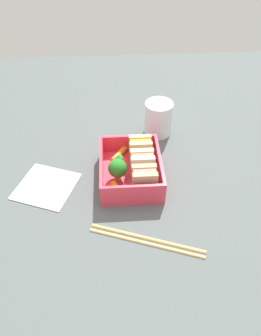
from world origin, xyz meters
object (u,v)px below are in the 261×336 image
Objects in this scene: broccoli_floret at (118,169)px; drinking_glass at (158,118)px; sandwich_center at (144,180)px; folded_napkin at (46,186)px; carrot_stick_left at (116,190)px; chopstick_pair at (146,240)px; carrot_stick_far_left at (119,154)px; sandwich_left at (140,149)px; sandwich_center_left at (142,163)px; strawberry_far_left at (119,162)px.

broccoli_floret is 19.70cm from drinking_glass.
sandwich_center is 0.47× the size of folded_napkin.
sandwich_center reaches higher than carrot_stick_left.
drinking_glass is (-31.40, 5.84, 3.77)cm from chopstick_pair.
drinking_glass is (-9.88, 9.77, 2.25)cm from carrot_stick_far_left.
sandwich_left is 1.00× the size of sandwich_center_left.
folded_napkin is at bearing -85.39° from sandwich_center_left.
chopstick_pair is at bearing 53.05° from folded_napkin.
chopstick_pair is 24.10cm from folded_napkin.
sandwich_center_left reaches higher than strawberry_far_left.
carrot_stick_left is 0.19× the size of chopstick_pair.
sandwich_left is 1.60× the size of strawberry_far_left.
chopstick_pair is 1.81× the size of folded_napkin.
drinking_glass is at bearing 161.18° from sandwich_center_left.
sandwich_center_left is at bearing 177.80° from chopstick_pair.
folded_napkin is at bearing -89.55° from broccoli_floret.
sandwich_left reaches higher than carrot_stick_left.
carrot_stick_left is at bearing -27.65° from drinking_glass.
broccoli_floret is 0.24× the size of chopstick_pair.
sandwich_left is 1.06× the size of broccoli_floret.
sandwich_center_left is 7.35cm from carrot_stick_far_left.
sandwich_center is 5.98cm from broccoli_floret.
sandwich_center reaches higher than carrot_stick_far_left.
sandwich_center reaches higher than strawberry_far_left.
broccoli_floret is at bearing 173.22° from carrot_stick_left.
carrot_stick_far_left is at bearing -44.67° from drinking_glass.
carrot_stick_far_left is 0.26× the size of chopstick_pair.
broccoli_floret is 0.44× the size of folded_napkin.
folded_napkin is at bearing -98.65° from sandwich_center.
sandwich_center_left is at bearing 94.61° from folded_napkin.
drinking_glass is (-15.31, 5.22, 0.30)cm from sandwich_center_left.
sandwich_center_left reaches higher than broccoli_floret.
drinking_glass is at bearing 148.49° from broccoli_floret.
broccoli_floret is (6.11, -5.08, 0.28)cm from sandwich_left.
chopstick_pair is (18.21, 4.01, -2.31)cm from strawberry_far_left.
sandwich_center_left is 1.00× the size of carrot_stick_far_left.
folded_napkin is (16.91, -25.10, -3.92)cm from drinking_glass.
sandwich_left reaches higher than broccoli_floret.
carrot_stick_far_left is 1.06× the size of broccoli_floret.
carrot_stick_left is 14.90cm from folded_napkin.
sandwich_center is 11.99cm from chopstick_pair.
strawberry_far_left is 0.29× the size of folded_napkin.
drinking_glass is (-13.19, 9.85, 1.46)cm from strawberry_far_left.
carrot_stick_left is 23.24cm from drinking_glass.
sandwich_left is at bearing 107.40° from folded_napkin.
sandwich_center_left is 7.80cm from carrot_stick_left.
sandwich_left is at bearing 80.00° from carrot_stick_far_left.
sandwich_left is 11.41cm from carrot_stick_left.
carrot_stick_far_left is at bearing 174.77° from carrot_stick_left.
drinking_glass is at bearing 143.25° from strawberry_far_left.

